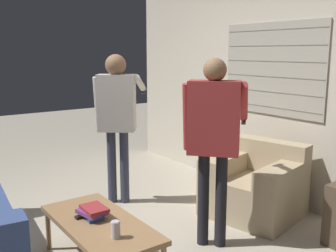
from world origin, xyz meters
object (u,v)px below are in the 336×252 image
(armchair_beige, at_px, (256,186))
(soda_can, at_px, (116,230))
(person_left_standing, at_px, (117,110))
(spare_remote, at_px, (83,216))
(person_right_standing, at_px, (214,130))
(book_stack, at_px, (93,212))
(coffee_table, at_px, (100,226))

(armchair_beige, relative_size, soda_can, 8.14)
(person_left_standing, relative_size, spare_remote, 12.55)
(armchair_beige, distance_m, soda_can, 1.86)
(person_right_standing, distance_m, book_stack, 1.19)
(book_stack, relative_size, spare_remote, 1.89)
(person_left_standing, height_order, book_stack, person_left_standing)
(coffee_table, distance_m, soda_can, 0.33)
(coffee_table, bearing_deg, soda_can, -5.29)
(book_stack, bearing_deg, person_right_standing, 73.09)
(person_right_standing, relative_size, book_stack, 6.56)
(person_left_standing, distance_m, book_stack, 1.48)
(armchair_beige, relative_size, book_stack, 4.11)
(book_stack, bearing_deg, coffee_table, 7.11)
(armchair_beige, relative_size, coffee_table, 0.89)
(armchair_beige, bearing_deg, book_stack, 75.00)
(person_left_standing, bearing_deg, armchair_beige, -9.80)
(coffee_table, height_order, person_left_standing, person_left_standing)
(soda_can, bearing_deg, spare_remote, -174.77)
(coffee_table, relative_size, spare_remote, 8.74)
(coffee_table, xyz_separation_m, person_left_standing, (-1.16, 0.80, 0.70))
(spare_remote, bearing_deg, book_stack, 45.16)
(book_stack, bearing_deg, armchair_beige, 87.53)
(soda_can, height_order, spare_remote, soda_can)
(coffee_table, bearing_deg, book_stack, -172.89)
(book_stack, height_order, spare_remote, book_stack)
(person_right_standing, distance_m, soda_can, 1.17)
(spare_remote, bearing_deg, person_left_standing, 135.48)
(person_left_standing, height_order, person_right_standing, person_left_standing)
(person_left_standing, relative_size, book_stack, 6.65)
(person_right_standing, bearing_deg, person_left_standing, 145.52)
(coffee_table, height_order, person_right_standing, person_right_standing)
(person_left_standing, xyz_separation_m, spare_remote, (1.02, -0.88, -0.65))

